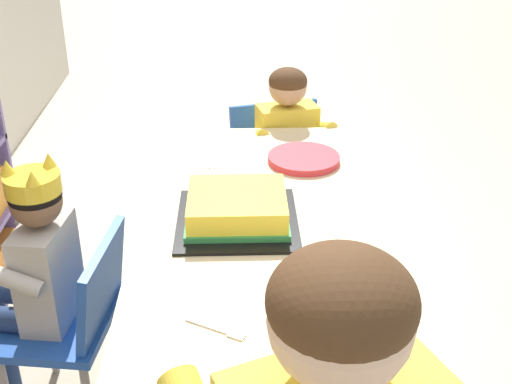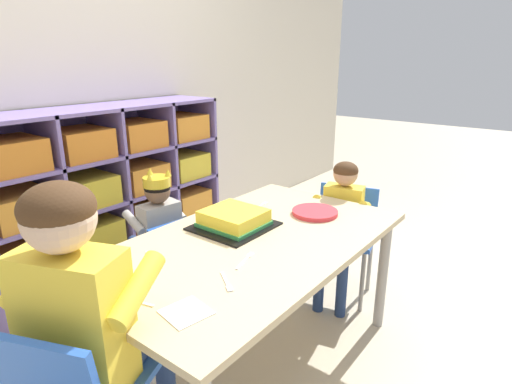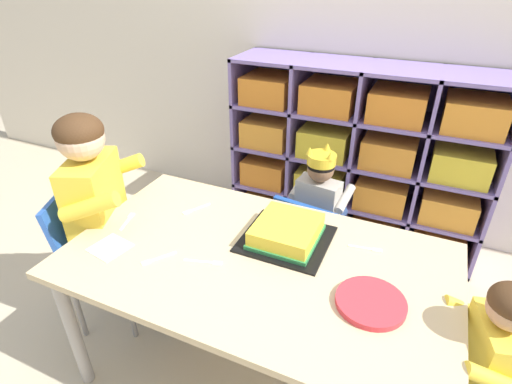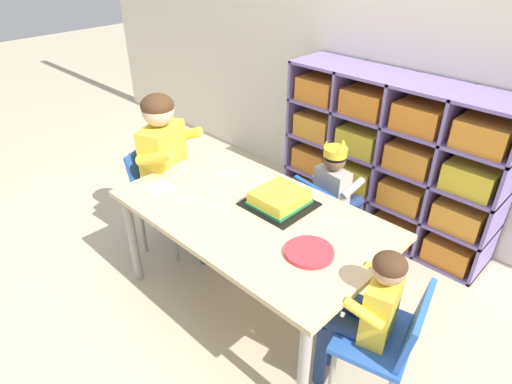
{
  "view_description": "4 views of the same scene",
  "coord_description": "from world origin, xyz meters",
  "px_view_note": "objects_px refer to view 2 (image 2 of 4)",
  "views": [
    {
      "loc": [
        -1.45,
        0.14,
        1.5
      ],
      "look_at": [
        0.03,
        0.1,
        0.73
      ],
      "focal_mm": 46.88,
      "sensor_mm": 36.0,
      "label": 1
    },
    {
      "loc": [
        -1.26,
        -1.01,
        1.36
      ],
      "look_at": [
        0.1,
        0.05,
        0.8
      ],
      "focal_mm": 29.41,
      "sensor_mm": 36.0,
      "label": 2
    },
    {
      "loc": [
        0.47,
        -1.05,
        1.58
      ],
      "look_at": [
        -0.04,
        0.09,
        0.85
      ],
      "focal_mm": 28.11,
      "sensor_mm": 36.0,
      "label": 3
    },
    {
      "loc": [
        1.32,
        -1.32,
        1.89
      ],
      "look_at": [
        0.01,
        0.03,
        0.74
      ],
      "focal_mm": 30.89,
      "sensor_mm": 36.0,
      "label": 4
    }
  ],
  "objects_px": {
    "child_with_crown": "(156,225)",
    "fork_near_child_seat": "(227,283)",
    "adult_helper_seated": "(89,307)",
    "birthday_cake_on_tray": "(234,220)",
    "fork_scattered_mid_table": "(246,259)",
    "paper_plate_stack": "(315,212)",
    "classroom_chair_guest_side": "(343,230)",
    "fork_at_table_front_edge": "(261,205)",
    "fork_beside_plate_stack": "(150,260)",
    "activity_table": "(251,253)",
    "guest_at_table_side": "(341,216)",
    "classroom_chair_blue": "(168,256)",
    "fork_near_cake_tray": "(134,301)"
  },
  "relations": [
    {
      "from": "fork_scattered_mid_table",
      "to": "fork_near_child_seat",
      "type": "relative_size",
      "value": 1.21
    },
    {
      "from": "fork_beside_plate_stack",
      "to": "fork_near_cake_tray",
      "type": "distance_m",
      "value": 0.28
    },
    {
      "from": "child_with_crown",
      "to": "fork_near_child_seat",
      "type": "relative_size",
      "value": 6.95
    },
    {
      "from": "classroom_chair_guest_side",
      "to": "guest_at_table_side",
      "type": "height_order",
      "value": "guest_at_table_side"
    },
    {
      "from": "birthday_cake_on_tray",
      "to": "fork_at_table_front_edge",
      "type": "distance_m",
      "value": 0.31
    },
    {
      "from": "child_with_crown",
      "to": "classroom_chair_guest_side",
      "type": "relative_size",
      "value": 1.28
    },
    {
      "from": "classroom_chair_blue",
      "to": "fork_scattered_mid_table",
      "type": "xyz_separation_m",
      "value": [
        -0.2,
        -0.69,
        0.28
      ]
    },
    {
      "from": "adult_helper_seated",
      "to": "paper_plate_stack",
      "type": "distance_m",
      "value": 1.15
    },
    {
      "from": "classroom_chair_guest_side",
      "to": "child_with_crown",
      "type": "bearing_deg",
      "value": -146.45
    },
    {
      "from": "activity_table",
      "to": "child_with_crown",
      "type": "bearing_deg",
      "value": 85.82
    },
    {
      "from": "fork_near_cake_tray",
      "to": "fork_at_table_front_edge",
      "type": "bearing_deg",
      "value": 86.97
    },
    {
      "from": "fork_near_cake_tray",
      "to": "fork_at_table_front_edge",
      "type": "xyz_separation_m",
      "value": [
        0.95,
        0.22,
        -0.0
      ]
    },
    {
      "from": "classroom_chair_blue",
      "to": "guest_at_table_side",
      "type": "height_order",
      "value": "guest_at_table_side"
    },
    {
      "from": "classroom_chair_guest_side",
      "to": "paper_plate_stack",
      "type": "relative_size",
      "value": 2.87
    },
    {
      "from": "classroom_chair_blue",
      "to": "fork_near_cake_tray",
      "type": "bearing_deg",
      "value": 51.0
    },
    {
      "from": "adult_helper_seated",
      "to": "fork_near_child_seat",
      "type": "distance_m",
      "value": 0.44
    },
    {
      "from": "guest_at_table_side",
      "to": "fork_scattered_mid_table",
      "type": "relative_size",
      "value": 5.75
    },
    {
      "from": "child_with_crown",
      "to": "paper_plate_stack",
      "type": "xyz_separation_m",
      "value": [
        0.37,
        -0.76,
        0.14
      ]
    },
    {
      "from": "fork_near_child_seat",
      "to": "fork_scattered_mid_table",
      "type": "bearing_deg",
      "value": -36.68
    },
    {
      "from": "guest_at_table_side",
      "to": "fork_at_table_front_edge",
      "type": "xyz_separation_m",
      "value": [
        -0.38,
        0.27,
        0.11
      ]
    },
    {
      "from": "activity_table",
      "to": "fork_beside_plate_stack",
      "type": "distance_m",
      "value": 0.43
    },
    {
      "from": "fork_at_table_front_edge",
      "to": "paper_plate_stack",
      "type": "bearing_deg",
      "value": 94.01
    },
    {
      "from": "fork_near_child_seat",
      "to": "guest_at_table_side",
      "type": "bearing_deg",
      "value": -49.4
    },
    {
      "from": "activity_table",
      "to": "classroom_chair_blue",
      "type": "height_order",
      "value": "activity_table"
    },
    {
      "from": "fork_scattered_mid_table",
      "to": "fork_at_table_front_edge",
      "type": "bearing_deg",
      "value": -164.2
    },
    {
      "from": "birthday_cake_on_tray",
      "to": "child_with_crown",
      "type": "bearing_deg",
      "value": 90.91
    },
    {
      "from": "fork_scattered_mid_table",
      "to": "fork_near_cake_tray",
      "type": "xyz_separation_m",
      "value": [
        -0.43,
        0.1,
        0.0
      ]
    },
    {
      "from": "child_with_crown",
      "to": "classroom_chair_guest_side",
      "type": "height_order",
      "value": "child_with_crown"
    },
    {
      "from": "child_with_crown",
      "to": "fork_beside_plate_stack",
      "type": "bearing_deg",
      "value": 57.31
    },
    {
      "from": "adult_helper_seated",
      "to": "fork_at_table_front_edge",
      "type": "xyz_separation_m",
      "value": [
        1.08,
        0.18,
        -0.03
      ]
    },
    {
      "from": "birthday_cake_on_tray",
      "to": "fork_scattered_mid_table",
      "type": "distance_m",
      "value": 0.33
    },
    {
      "from": "birthday_cake_on_tray",
      "to": "fork_near_cake_tray",
      "type": "relative_size",
      "value": 2.6
    },
    {
      "from": "adult_helper_seated",
      "to": "fork_near_child_seat",
      "type": "bearing_deg",
      "value": -139.44
    },
    {
      "from": "birthday_cake_on_tray",
      "to": "fork_at_table_front_edge",
      "type": "bearing_deg",
      "value": 13.54
    },
    {
      "from": "classroom_chair_blue",
      "to": "guest_at_table_side",
      "type": "distance_m",
      "value": 0.96
    },
    {
      "from": "classroom_chair_blue",
      "to": "fork_at_table_front_edge",
      "type": "relative_size",
      "value": 4.63
    },
    {
      "from": "classroom_chair_guest_side",
      "to": "fork_at_table_front_edge",
      "type": "xyz_separation_m",
      "value": [
        -0.47,
        0.24,
        0.23
      ]
    },
    {
      "from": "child_with_crown",
      "to": "birthday_cake_on_tray",
      "type": "height_order",
      "value": "child_with_crown"
    },
    {
      "from": "paper_plate_stack",
      "to": "fork_beside_plate_stack",
      "type": "height_order",
      "value": "paper_plate_stack"
    },
    {
      "from": "classroom_chair_blue",
      "to": "classroom_chair_guest_side",
      "type": "distance_m",
      "value": 1.01
    },
    {
      "from": "classroom_chair_guest_side",
      "to": "fork_near_cake_tray",
      "type": "bearing_deg",
      "value": -104.84
    },
    {
      "from": "classroom_chair_blue",
      "to": "paper_plate_stack",
      "type": "height_order",
      "value": "paper_plate_stack"
    },
    {
      "from": "fork_beside_plate_stack",
      "to": "birthday_cake_on_tray",
      "type": "bearing_deg",
      "value": -66.5
    },
    {
      "from": "birthday_cake_on_tray",
      "to": "classroom_chair_blue",
      "type": "bearing_deg",
      "value": 92.65
    },
    {
      "from": "adult_helper_seated",
      "to": "fork_at_table_front_edge",
      "type": "distance_m",
      "value": 1.1
    },
    {
      "from": "adult_helper_seated",
      "to": "birthday_cake_on_tray",
      "type": "distance_m",
      "value": 0.79
    },
    {
      "from": "paper_plate_stack",
      "to": "activity_table",
      "type": "bearing_deg",
      "value": 171.72
    },
    {
      "from": "guest_at_table_side",
      "to": "fork_near_child_seat",
      "type": "distance_m",
      "value": 1.08
    },
    {
      "from": "guest_at_table_side",
      "to": "fork_beside_plate_stack",
      "type": "distance_m",
      "value": 1.15
    },
    {
      "from": "classroom_chair_blue",
      "to": "fork_near_child_seat",
      "type": "relative_size",
      "value": 4.96
    }
  ]
}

